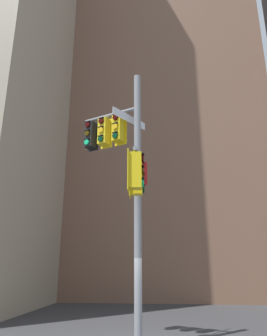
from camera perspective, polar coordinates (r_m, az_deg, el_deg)
The scene contains 2 objects.
building_mid_block at distance 35.81m, azimuth 3.23°, elevation 15.54°, with size 17.81×17.81×43.27m, color brown.
signal_pole_assembly at distance 10.32m, azimuth -1.67°, elevation 0.06°, with size 2.39×3.06×8.84m.
Camera 1 is at (0.81, -9.88, 2.30)m, focal length 33.70 mm.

